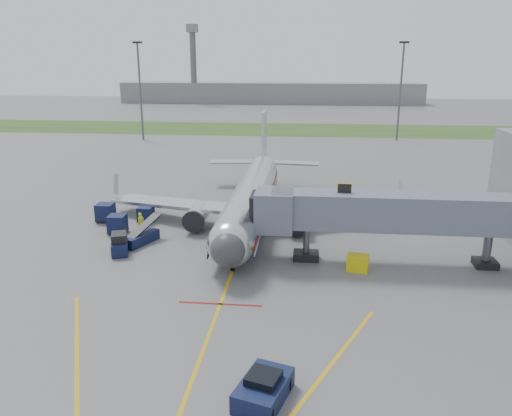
# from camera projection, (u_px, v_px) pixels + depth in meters

# --- Properties ---
(ground) EXTENTS (400.00, 400.00, 0.00)m
(ground) POSITION_uv_depth(u_px,v_px,m) (229.00, 280.00, 39.30)
(ground) COLOR #565659
(ground) RESTS_ON ground
(grass_strip) EXTENTS (300.00, 25.00, 0.01)m
(grass_strip) POSITION_uv_depth(u_px,v_px,m) (285.00, 129.00, 125.10)
(grass_strip) COLOR #2D4C1E
(grass_strip) RESTS_ON ground
(apron_markings) EXTENTS (21.52, 50.00, 0.01)m
(apron_markings) POSITION_uv_depth(u_px,v_px,m) (211.00, 329.00, 32.25)
(apron_markings) COLOR gold
(apron_markings) RESTS_ON ground
(airliner) EXTENTS (32.10, 35.67, 10.25)m
(airliner) POSITION_uv_depth(u_px,v_px,m) (251.00, 197.00, 53.09)
(airliner) COLOR silver
(airliner) RESTS_ON ground
(jet_bridge) EXTENTS (25.30, 4.00, 6.90)m
(jet_bridge) POSITION_uv_depth(u_px,v_px,m) (390.00, 213.00, 41.51)
(jet_bridge) COLOR slate
(jet_bridge) RESTS_ON ground
(light_mast_left) EXTENTS (2.00, 0.44, 20.40)m
(light_mast_left) POSITION_uv_depth(u_px,v_px,m) (140.00, 89.00, 105.97)
(light_mast_left) COLOR #595B60
(light_mast_left) RESTS_ON ground
(light_mast_right) EXTENTS (2.00, 0.44, 20.40)m
(light_mast_right) POSITION_uv_depth(u_px,v_px,m) (401.00, 89.00, 105.23)
(light_mast_right) COLOR #595B60
(light_mast_right) RESTS_ON ground
(distant_terminal) EXTENTS (120.00, 14.00, 8.00)m
(distant_terminal) POSITION_uv_depth(u_px,v_px,m) (270.00, 93.00, 201.23)
(distant_terminal) COLOR slate
(distant_terminal) RESTS_ON ground
(control_tower) EXTENTS (4.00, 4.00, 30.00)m
(control_tower) POSITION_uv_depth(u_px,v_px,m) (193.00, 58.00, 195.67)
(control_tower) COLOR #595B60
(control_tower) RESTS_ON ground
(pushback_tug) EXTENTS (3.10, 4.01, 1.47)m
(pushback_tug) POSITION_uv_depth(u_px,v_px,m) (264.00, 389.00, 25.37)
(pushback_tug) COLOR black
(pushback_tug) RESTS_ON ground
(baggage_tug) EXTENTS (2.21, 3.01, 1.89)m
(baggage_tug) POSITION_uv_depth(u_px,v_px,m) (120.00, 244.00, 44.62)
(baggage_tug) COLOR black
(baggage_tug) RESTS_ON ground
(baggage_cart_a) EXTENTS (1.81, 1.81, 1.94)m
(baggage_cart_a) POSITION_uv_depth(u_px,v_px,m) (105.00, 212.00, 53.49)
(baggage_cart_a) COLOR black
(baggage_cart_a) RESTS_ON ground
(baggage_cart_b) EXTENTS (1.79, 1.79, 1.86)m
(baggage_cart_b) POSITION_uv_depth(u_px,v_px,m) (117.00, 224.00, 49.83)
(baggage_cart_b) COLOR black
(baggage_cart_b) RESTS_ON ground
(baggage_cart_c) EXTENTS (1.65, 1.65, 1.65)m
(baggage_cart_c) POSITION_uv_depth(u_px,v_px,m) (146.00, 214.00, 53.33)
(baggage_cart_c) COLOR black
(baggage_cart_c) RESTS_ON ground
(belt_loader) EXTENTS (2.97, 4.79, 2.28)m
(belt_loader) POSITION_uv_depth(u_px,v_px,m) (141.00, 238.00, 47.15)
(belt_loader) COLOR black
(belt_loader) RESTS_ON ground
(ground_power_cart) EXTENTS (1.94, 1.51, 1.38)m
(ground_power_cart) POSITION_uv_depth(u_px,v_px,m) (358.00, 263.00, 40.94)
(ground_power_cart) COLOR #D4C00C
(ground_power_cart) RESTS_ON ground
(ramp_worker) EXTENTS (0.80, 0.85, 1.96)m
(ramp_worker) POSITION_uv_depth(u_px,v_px,m) (141.00, 222.00, 50.28)
(ramp_worker) COLOR #D2EB1B
(ramp_worker) RESTS_ON ground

